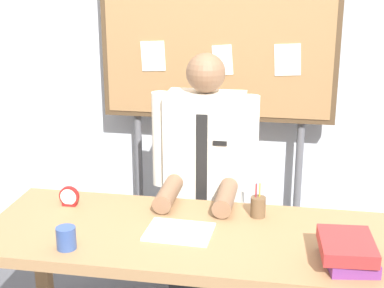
# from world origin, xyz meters

# --- Properties ---
(back_wall) EXTENTS (6.40, 0.08, 2.70)m
(back_wall) POSITION_xyz_m (0.00, 1.19, 1.35)
(back_wall) COLOR silver
(back_wall) RESTS_ON ground_plane
(desk) EXTENTS (1.78, 0.71, 0.76)m
(desk) POSITION_xyz_m (0.00, 0.00, 0.66)
(desk) COLOR #9E754C
(desk) RESTS_ON ground_plane
(person) EXTENTS (0.55, 0.56, 1.46)m
(person) POSITION_xyz_m (0.00, 0.54, 0.68)
(person) COLOR #2D2D33
(person) RESTS_ON ground_plane
(bulletin_board) EXTENTS (1.35, 0.09, 2.25)m
(bulletin_board) POSITION_xyz_m (0.00, 0.99, 1.60)
(bulletin_board) COLOR #4C3823
(bulletin_board) RESTS_ON ground_plane
(book_stack) EXTENTS (0.23, 0.28, 0.10)m
(book_stack) POSITION_xyz_m (0.68, -0.16, 0.81)
(book_stack) COLOR #72337F
(book_stack) RESTS_ON desk
(open_notebook) EXTENTS (0.29, 0.23, 0.01)m
(open_notebook) POSITION_xyz_m (-0.02, -0.02, 0.76)
(open_notebook) COLOR silver
(open_notebook) RESTS_ON desk
(desk_clock) EXTENTS (0.10, 0.04, 0.10)m
(desk_clock) POSITION_xyz_m (-0.60, 0.18, 0.80)
(desk_clock) COLOR maroon
(desk_clock) RESTS_ON desk
(coffee_mug) EXTENTS (0.08, 0.08, 0.09)m
(coffee_mug) POSITION_xyz_m (-0.45, -0.24, 0.80)
(coffee_mug) COLOR #334C8C
(coffee_mug) RESTS_ON desk
(pen_holder) EXTENTS (0.07, 0.07, 0.16)m
(pen_holder) POSITION_xyz_m (0.30, 0.21, 0.81)
(pen_holder) COLOR brown
(pen_holder) RESTS_ON desk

